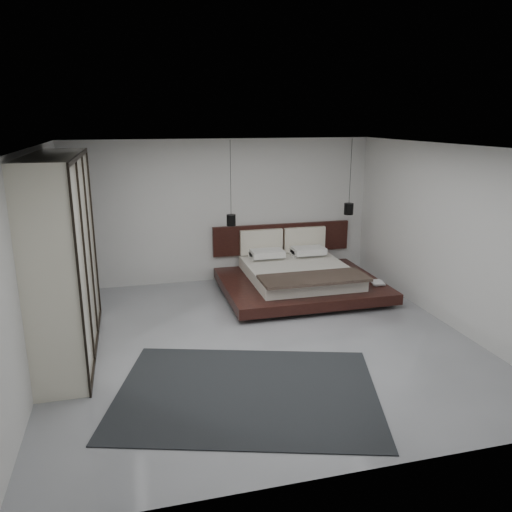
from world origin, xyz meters
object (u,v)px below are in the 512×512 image
object	(u,v)px
lattice_screen	(62,230)
pendant_left	(231,220)
wardrobe	(63,257)
rug	(247,392)
pendant_right	(349,209)
bed	(298,276)

from	to	relation	value
lattice_screen	pendant_left	world-z (taller)	pendant_left
wardrobe	rug	distance (m)	3.07
pendant_right	rug	xyz separation A→B (m)	(-2.95, -3.76, -1.45)
pendant_right	rug	world-z (taller)	pendant_right
lattice_screen	bed	size ratio (longest dim) A/B	0.90
bed	rug	distance (m)	3.76
wardrobe	rug	xyz separation A→B (m)	(2.13, -1.73, -1.36)
lattice_screen	pendant_right	size ratio (longest dim) A/B	1.78
lattice_screen	rug	size ratio (longest dim) A/B	0.84
pendant_left	pendant_right	distance (m)	2.36
lattice_screen	pendant_left	xyz separation A→B (m)	(2.98, -0.08, 0.05)
pendant_left	pendant_right	size ratio (longest dim) A/B	1.07
bed	pendant_left	distance (m)	1.65
pendant_right	wardrobe	bearing A→B (deg)	-158.23
lattice_screen	pendant_right	distance (m)	5.34
wardrobe	rug	bearing A→B (deg)	-39.06
lattice_screen	wardrobe	world-z (taller)	wardrobe
bed	pendant_left	world-z (taller)	pendant_left
bed	pendant_right	bearing A→B (deg)	21.37
pendant_right	wardrobe	world-z (taller)	pendant_right
wardrobe	pendant_left	bearing A→B (deg)	36.67
bed	rug	size ratio (longest dim) A/B	0.93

